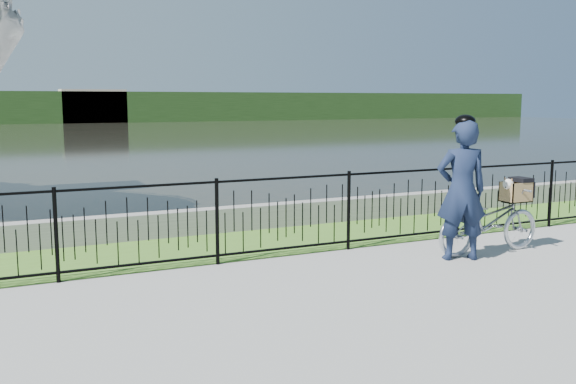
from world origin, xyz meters
TOP-DOWN VIEW (x-y plane):
  - ground at (0.00, 0.00)m, footprint 120.00×120.00m
  - grass_strip at (0.00, 2.60)m, footprint 60.00×2.00m
  - water at (0.00, 33.00)m, footprint 120.00×120.00m
  - quay_wall at (0.00, 3.60)m, footprint 60.00×0.30m
  - fence at (0.00, 1.60)m, footprint 14.00×0.06m
  - far_treeline at (0.00, 60.00)m, footprint 120.00×6.00m
  - far_building_right at (6.00, 58.50)m, footprint 6.00×3.00m
  - bicycle_rig at (2.69, 0.56)m, footprint 1.74×0.61m
  - cyclist at (2.07, 0.45)m, footprint 0.80×0.66m

SIDE VIEW (x-z plane):
  - ground at x=0.00m, z-range 0.00..0.00m
  - water at x=0.00m, z-range 0.00..0.00m
  - grass_strip at x=0.00m, z-range 0.00..0.01m
  - quay_wall at x=0.00m, z-range 0.00..0.40m
  - bicycle_rig at x=2.69m, z-range -0.06..1.01m
  - fence at x=0.00m, z-range 0.00..1.15m
  - cyclist at x=2.07m, z-range -0.01..1.95m
  - far_treeline at x=0.00m, z-range 0.00..3.00m
  - far_building_right at x=6.00m, z-range 0.00..3.20m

